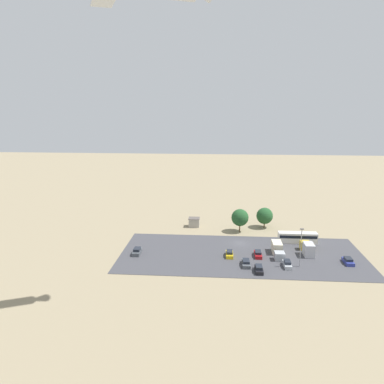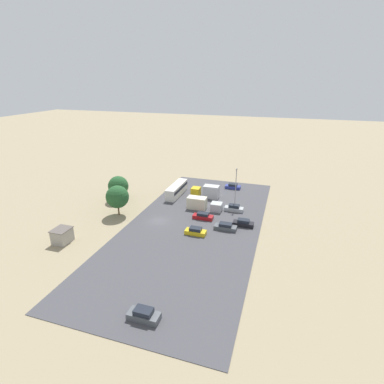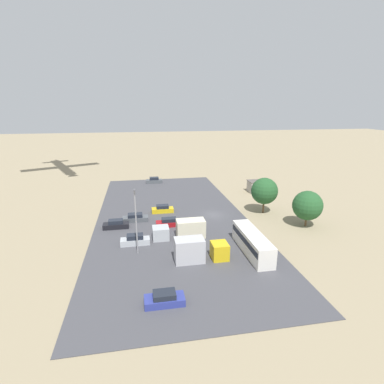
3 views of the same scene
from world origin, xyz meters
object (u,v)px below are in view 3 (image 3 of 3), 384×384
Objects in this scene: bus at (252,242)px; parked_truck_0 at (182,230)px; parked_car_0 at (135,218)px; parked_car_3 at (154,181)px; parked_car_2 at (164,299)px; parked_car_4 at (169,223)px; parked_car_1 at (163,209)px; shed_building at (255,186)px; parked_car_6 at (135,240)px; parked_truck_1 at (198,250)px; parked_car_5 at (116,225)px.

bus is 11.67m from parked_truck_0.
parked_car_3 is (28.33, -5.17, 0.08)m from parked_car_0.
parked_truck_0 is (16.75, -4.47, 0.72)m from parked_car_2.
bus reaches higher than parked_truck_0.
parked_car_4 is at bearing -120.20° from parked_car_0.
parked_car_2 is (-29.39, 2.30, -0.02)m from parked_car_1.
shed_building reaches higher than parked_car_3.
parked_car_6 reaches higher than parked_car_0.
parked_truck_0 is at bearing -176.21° from parked_car_3.
parked_truck_0 is at bearing -162.46° from parked_car_4.
parked_truck_1 is at bearing -175.57° from parked_car_3.
parked_car_0 is 18.80m from parked_truck_1.
bus is at bearing 71.33° from parked_car_6.
parked_truck_1 reaches higher than parked_car_4.
shed_building is 0.79× the size of parked_car_6.
parked_car_1 is 24.40m from parked_car_3.
bus is at bearing -164.99° from parked_car_3.
parked_truck_1 reaches higher than parked_car_0.
parked_truck_0 is (-12.64, -2.17, 0.70)m from parked_car_1.
parked_truck_1 is at bearing -168.52° from parked_car_4.
parked_car_3 is 32.28m from parked_car_5.
parked_car_5 is at bearing -154.80° from parked_car_6.
parked_car_4 is (-7.42, -0.52, -0.01)m from parked_car_1.
parked_car_3 is at bearing 1.45° from parked_car_4.
parked_car_4 is 1.04× the size of parked_car_5.
parked_car_0 is 1.06× the size of parked_car_5.
parked_car_5 is (-17.70, 32.87, -0.73)m from shed_building.
parked_truck_0 is at bearing -36.78° from bus.
parked_car_2 is 1.00× the size of parked_car_3.
bus is (-30.59, 12.52, 0.25)m from shed_building.
shed_building reaches higher than parked_car_1.
parked_car_5 reaches higher than parked_car_0.
parked_car_1 is at bearing -171.17° from parked_truck_1.
bus reaches higher than parked_car_3.
shed_building is 37.34m from parked_car_5.
parked_car_2 is (-9.77, 13.81, -1.02)m from bus.
parked_car_6 is at bearing 25.20° from parked_car_5.
parked_car_6 reaches higher than parked_car_4.
parked_truck_1 reaches higher than parked_truck_0.
bus reaches higher than parked_car_0.
shed_building reaches higher than parked_car_6.
parked_truck_1 is at bearing -152.56° from parked_car_0.
parked_car_5 is 12.50m from parked_truck_0.
parked_car_6 is 0.53× the size of parked_truck_0.
parked_truck_0 is 8.04m from parked_truck_1.
shed_building is 33.05m from bus.
bus is 2.48× the size of parked_car_3.
bus is 8.38m from parked_truck_1.
parked_car_3 is 31.82m from parked_car_4.
parked_car_1 is 14.92m from parked_car_6.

